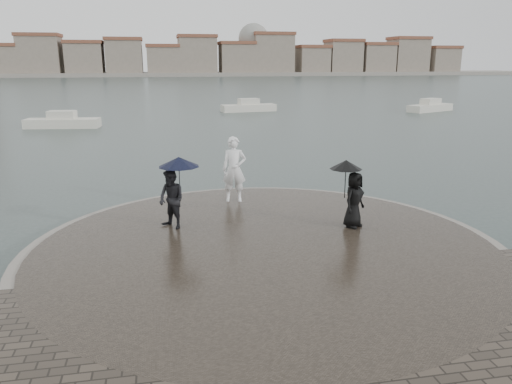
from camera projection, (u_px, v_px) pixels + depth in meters
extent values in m
plane|color=#2B3835|center=(303.00, 325.00, 9.76)|extent=(400.00, 400.00, 0.00)
cylinder|color=gray|center=(266.00, 252.00, 13.04)|extent=(12.50, 12.50, 0.32)
cylinder|color=#2D261E|center=(266.00, 251.00, 13.04)|extent=(11.90, 11.90, 0.36)
imported|color=white|center=(234.00, 169.00, 16.79)|extent=(0.88, 0.65, 2.21)
imported|color=black|center=(172.00, 199.00, 14.11)|extent=(1.02, 1.04, 1.69)
cylinder|color=black|center=(180.00, 181.00, 14.12)|extent=(0.02, 0.02, 0.90)
cone|color=black|center=(179.00, 162.00, 13.98)|extent=(1.16, 1.16, 0.28)
imported|color=black|center=(354.00, 200.00, 14.22)|extent=(0.93, 0.89, 1.61)
cylinder|color=black|center=(345.00, 182.00, 14.15)|extent=(0.02, 0.02, 0.90)
cone|color=black|center=(346.00, 165.00, 14.01)|extent=(0.93, 0.93, 0.26)
cube|color=gray|center=(164.00, 74.00, 164.24)|extent=(260.00, 20.00, 1.20)
cube|color=gray|center=(3.00, 62.00, 151.45)|extent=(10.00, 10.00, 9.00)
cube|color=brown|center=(1.00, 45.00, 150.17)|extent=(10.60, 10.60, 1.00)
cube|color=gray|center=(41.00, 57.00, 153.12)|extent=(12.00, 10.00, 12.00)
cube|color=brown|center=(38.00, 35.00, 151.45)|extent=(12.60, 10.60, 1.00)
cube|color=gray|center=(85.00, 60.00, 155.79)|extent=(11.00, 10.00, 10.00)
cube|color=brown|center=(84.00, 42.00, 154.39)|extent=(11.60, 10.60, 1.00)
cube|color=gray|center=(125.00, 59.00, 157.90)|extent=(11.00, 10.00, 11.00)
cube|color=brown|center=(123.00, 39.00, 156.37)|extent=(11.60, 10.60, 1.00)
cube|color=gray|center=(163.00, 62.00, 160.39)|extent=(10.00, 10.00, 9.00)
cube|color=brown|center=(162.00, 46.00, 159.12)|extent=(10.60, 10.60, 1.00)
cube|color=gray|center=(197.00, 57.00, 162.06)|extent=(12.00, 10.00, 12.00)
cube|color=brown|center=(197.00, 36.00, 160.40)|extent=(12.60, 10.60, 1.00)
cube|color=gray|center=(237.00, 60.00, 164.74)|extent=(11.00, 10.00, 10.00)
cube|color=brown|center=(237.00, 43.00, 163.33)|extent=(11.60, 10.60, 1.00)
cube|color=gray|center=(272.00, 56.00, 166.59)|extent=(13.00, 10.00, 13.00)
cube|color=brown|center=(272.00, 34.00, 164.80)|extent=(13.60, 10.60, 1.00)
cube|color=gray|center=(312.00, 62.00, 169.71)|extent=(10.00, 10.00, 9.00)
cube|color=brown|center=(313.00, 47.00, 168.43)|extent=(10.60, 10.60, 1.00)
cube|color=gray|center=(343.00, 59.00, 171.50)|extent=(11.00, 10.00, 11.00)
cube|color=brown|center=(344.00, 41.00, 169.97)|extent=(11.60, 10.60, 1.00)
cube|color=gray|center=(375.00, 60.00, 173.87)|extent=(11.00, 10.00, 10.00)
cube|color=brown|center=(376.00, 44.00, 172.46)|extent=(11.60, 10.60, 1.00)
cube|color=gray|center=(407.00, 57.00, 175.85)|extent=(12.00, 10.00, 12.00)
cube|color=brown|center=(409.00, 38.00, 174.18)|extent=(12.60, 10.60, 1.00)
cube|color=gray|center=(441.00, 62.00, 178.65)|extent=(10.00, 10.00, 9.00)
cube|color=brown|center=(442.00, 47.00, 177.37)|extent=(10.60, 10.60, 1.00)
sphere|color=gray|center=(253.00, 39.00, 165.96)|extent=(10.00, 10.00, 10.00)
cube|color=silver|center=(430.00, 109.00, 50.55)|extent=(5.66, 3.77, 0.90)
cube|color=silver|center=(430.00, 103.00, 50.39)|extent=(2.32, 1.93, 0.90)
cube|color=silver|center=(249.00, 109.00, 50.47)|extent=(5.67, 2.35, 0.90)
cube|color=silver|center=(249.00, 103.00, 50.31)|extent=(2.15, 1.47, 0.90)
cube|color=silver|center=(63.00, 124.00, 38.25)|extent=(5.66, 2.28, 0.90)
cube|color=silver|center=(62.00, 117.00, 38.10)|extent=(2.14, 1.44, 0.90)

